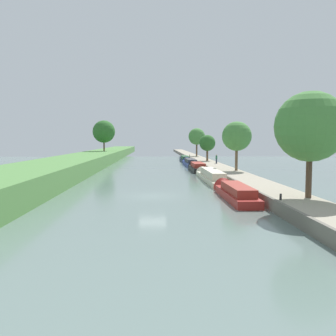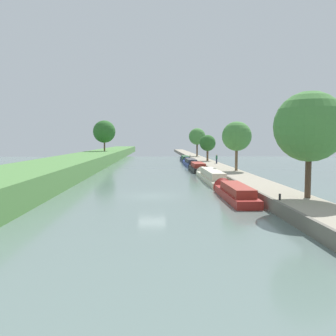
% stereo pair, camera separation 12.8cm
% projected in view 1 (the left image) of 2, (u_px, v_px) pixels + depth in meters
% --- Properties ---
extents(ground_plane, '(160.00, 160.00, 0.00)m').
position_uv_depth(ground_plane, '(152.00, 196.00, 33.48)').
color(ground_plane, slate).
extents(left_grassy_bank, '(8.83, 260.00, 2.28)m').
position_uv_depth(left_grassy_bank, '(6.00, 184.00, 32.91)').
color(left_grassy_bank, '#518442').
rests_on(left_grassy_bank, ground_plane).
extents(right_towpath, '(3.57, 260.00, 0.91)m').
position_uv_depth(right_towpath, '(266.00, 191.00, 33.83)').
color(right_towpath, '#9E937F').
rests_on(right_towpath, ground_plane).
extents(stone_quay, '(0.25, 260.00, 0.96)m').
position_uv_depth(stone_quay, '(246.00, 190.00, 33.76)').
color(stone_quay, '#6B665B').
rests_on(stone_quay, ground_plane).
extents(narrowboat_red, '(1.98, 10.99, 1.96)m').
position_uv_depth(narrowboat_red, '(234.00, 192.00, 32.14)').
color(narrowboat_red, maroon).
rests_on(narrowboat_red, ground_plane).
extents(narrowboat_cream, '(1.95, 16.05, 2.11)m').
position_uv_depth(narrowboat_cream, '(211.00, 176.00, 46.15)').
color(narrowboat_cream, beige).
rests_on(narrowboat_cream, ground_plane).
extents(narrowboat_black, '(2.17, 10.36, 2.11)m').
position_uv_depth(narrowboat_black, '(197.00, 167.00, 60.56)').
color(narrowboat_black, black).
rests_on(narrowboat_black, ground_plane).
extents(narrowboat_blue, '(2.06, 13.72, 2.05)m').
position_uv_depth(narrowboat_blue, '(190.00, 163.00, 73.79)').
color(narrowboat_blue, '#283D93').
rests_on(narrowboat_blue, ground_plane).
extents(narrowboat_navy, '(1.91, 11.77, 1.99)m').
position_uv_depth(narrowboat_navy, '(185.00, 159.00, 87.74)').
color(narrowboat_navy, '#141E42').
rests_on(narrowboat_navy, ground_plane).
extents(tree_rightbank_near, '(5.16, 5.16, 7.83)m').
position_uv_depth(tree_rightbank_near, '(310.00, 127.00, 26.40)').
color(tree_rightbank_near, '#4C3828').
rests_on(tree_rightbank_near, right_towpath).
extents(tree_rightbank_midnear, '(4.07, 4.07, 6.82)m').
position_uv_depth(tree_rightbank_midnear, '(237.00, 136.00, 49.98)').
color(tree_rightbank_midnear, brown).
rests_on(tree_rightbank_midnear, right_towpath).
extents(tree_rightbank_midfar, '(3.29, 3.29, 5.29)m').
position_uv_depth(tree_rightbank_midfar, '(207.00, 143.00, 74.15)').
color(tree_rightbank_midfar, brown).
rests_on(tree_rightbank_midfar, right_towpath).
extents(tree_rightbank_far, '(4.38, 4.38, 7.36)m').
position_uv_depth(tree_rightbank_far, '(197.00, 137.00, 95.43)').
color(tree_rightbank_far, brown).
rests_on(tree_rightbank_far, right_towpath).
extents(tree_leftbank_downstream, '(5.77, 5.77, 7.92)m').
position_uv_depth(tree_leftbank_downstream, '(104.00, 132.00, 93.39)').
color(tree_leftbank_downstream, brown).
rests_on(tree_leftbank_downstream, left_grassy_bank).
extents(person_walking, '(0.34, 0.34, 1.66)m').
position_uv_depth(person_walking, '(216.00, 159.00, 65.33)').
color(person_walking, '#282D42').
rests_on(person_walking, right_towpath).
extents(mooring_bollard_near, '(0.16, 0.16, 0.45)m').
position_uv_depth(mooring_bollard_near, '(281.00, 197.00, 25.74)').
color(mooring_bollard_near, black).
rests_on(mooring_bollard_near, right_towpath).
extents(mooring_bollard_far, '(0.16, 0.16, 0.45)m').
position_uv_depth(mooring_bollard_far, '(190.00, 156.00, 93.19)').
color(mooring_bollard_far, black).
rests_on(mooring_bollard_far, right_towpath).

